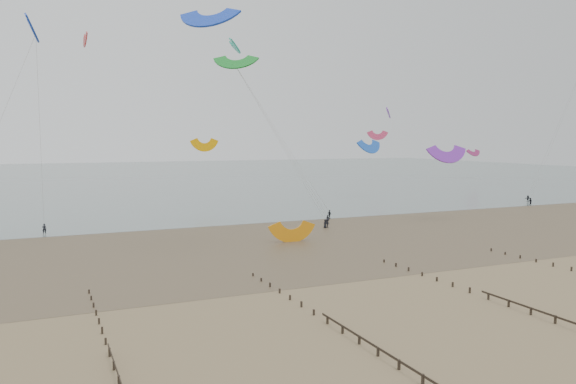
% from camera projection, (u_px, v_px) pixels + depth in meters
% --- Properties ---
extents(ground, '(500.00, 500.00, 0.00)m').
position_uv_depth(ground, '(415.00, 288.00, 59.75)').
color(ground, brown).
rests_on(ground, ground).
extents(sea_and_shore, '(500.00, 665.00, 0.03)m').
position_uv_depth(sea_and_shore, '(263.00, 239.00, 89.42)').
color(sea_and_shore, '#475654').
rests_on(sea_and_shore, ground).
extents(kitesurfers, '(113.41, 17.12, 1.82)m').
position_uv_depth(kitesurfers, '(404.00, 211.00, 117.16)').
color(kitesurfers, black).
rests_on(kitesurfers, ground).
extents(grounded_kite, '(6.67, 5.41, 3.45)m').
position_uv_depth(grounded_kite, '(292.00, 242.00, 86.76)').
color(grounded_kite, orange).
rests_on(grounded_kite, ground).
extents(kites_airborne, '(247.12, 116.46, 40.06)m').
position_uv_depth(kites_airborne, '(142.00, 110.00, 128.34)').
color(kites_airborne, blue).
rests_on(kites_airborne, ground).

